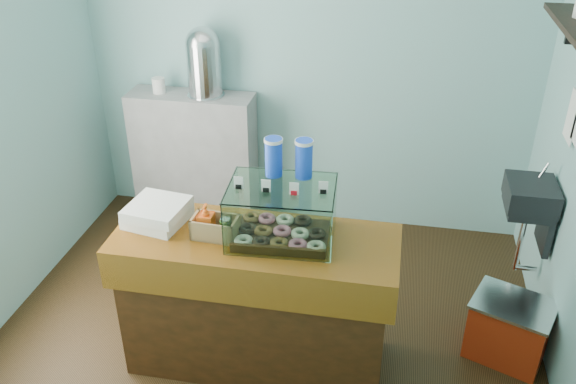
% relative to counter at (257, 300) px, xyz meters
% --- Properties ---
extents(ground, '(3.50, 3.50, 0.00)m').
position_rel_counter_xyz_m(ground, '(0.00, 0.25, -0.46)').
color(ground, black).
rests_on(ground, ground).
extents(room_shell, '(3.54, 3.04, 2.82)m').
position_rel_counter_xyz_m(room_shell, '(0.03, 0.26, 1.25)').
color(room_shell, '#84C0C0').
rests_on(room_shell, ground).
extents(counter, '(1.60, 0.60, 0.90)m').
position_rel_counter_xyz_m(counter, '(0.00, 0.00, 0.00)').
color(counter, '#47210D').
rests_on(counter, ground).
extents(back_shelf, '(1.00, 0.32, 1.10)m').
position_rel_counter_xyz_m(back_shelf, '(-0.90, 1.57, 0.09)').
color(back_shelf, '#99999C').
rests_on(back_shelf, ground).
extents(display_case, '(0.60, 0.46, 0.54)m').
position_rel_counter_xyz_m(display_case, '(0.14, 0.07, 0.61)').
color(display_case, '#321D0F').
rests_on(display_case, counter).
extents(condiment_crate, '(0.26, 0.16, 0.20)m').
position_rel_counter_xyz_m(condiment_crate, '(-0.23, -0.02, 0.51)').
color(condiment_crate, '#A38551').
rests_on(condiment_crate, counter).
extents(pastry_boxes, '(0.36, 0.37, 0.12)m').
position_rel_counter_xyz_m(pastry_boxes, '(-0.59, 0.06, 0.50)').
color(pastry_boxes, white).
rests_on(pastry_boxes, counter).
extents(coffee_urn, '(0.29, 0.29, 0.54)m').
position_rel_counter_xyz_m(coffee_urn, '(-0.77, 1.59, 0.92)').
color(coffee_urn, silver).
rests_on(coffee_urn, back_shelf).
extents(red_cooler, '(0.57, 0.51, 0.41)m').
position_rel_counter_xyz_m(red_cooler, '(1.51, 0.32, -0.25)').
color(red_cooler, '#AB270D').
rests_on(red_cooler, ground).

